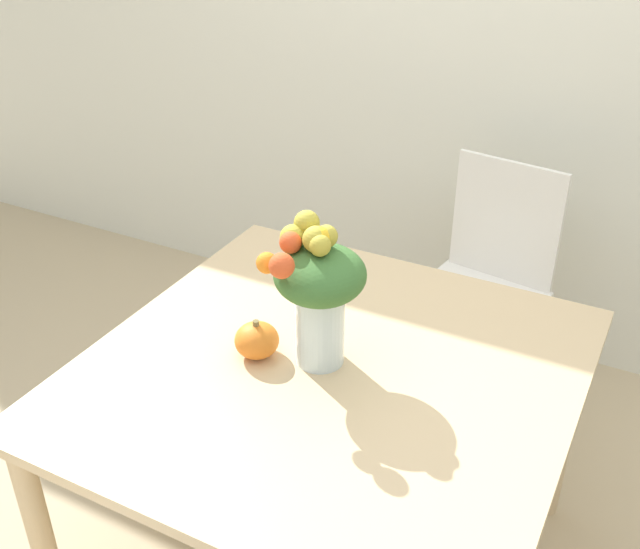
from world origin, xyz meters
TOP-DOWN VIEW (x-y plane):
  - wall_back at (0.00, 1.44)m, footprint 8.00×0.06m
  - dining_table at (0.00, 0.00)m, footprint 1.17×1.17m
  - flower_vase at (-0.04, 0.01)m, footprint 0.22×0.25m
  - pumpkin at (-0.18, -0.04)m, footprint 0.11×0.11m
  - dining_chair_near_window at (0.13, 0.97)m, footprint 0.48×0.48m

SIDE VIEW (x-z plane):
  - dining_chair_near_window at x=0.13m, z-range 0.02..0.95m
  - dining_table at x=0.00m, z-range 0.28..1.03m
  - pumpkin at x=-0.18m, z-range 0.74..0.84m
  - flower_vase at x=-0.04m, z-range 0.76..1.14m
  - wall_back at x=0.00m, z-range 0.00..2.70m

